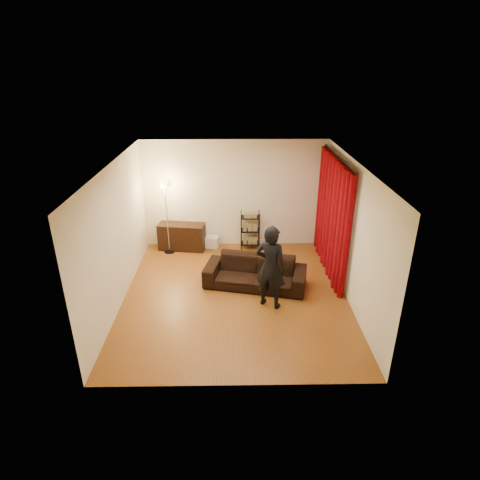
{
  "coord_description": "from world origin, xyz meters",
  "views": [
    {
      "loc": [
        -0.02,
        -7.02,
        4.41
      ],
      "look_at": [
        0.1,
        0.3,
        1.1
      ],
      "focal_mm": 30.0,
      "sensor_mm": 36.0,
      "label": 1
    }
  ],
  "objects_px": {
    "media_cabinet": "(182,237)",
    "storage_boxes": "(212,242)",
    "sofa": "(255,273)",
    "wire_shelf": "(250,230)",
    "person": "(271,267)",
    "floor_lamp": "(167,218)"
  },
  "relations": [
    {
      "from": "storage_boxes",
      "to": "media_cabinet",
      "type": "bearing_deg",
      "value": -173.43
    },
    {
      "from": "person",
      "to": "storage_boxes",
      "type": "xyz_separation_m",
      "value": [
        -1.26,
        2.68,
        -0.69
      ]
    },
    {
      "from": "person",
      "to": "storage_boxes",
      "type": "relative_size",
      "value": 4.82
    },
    {
      "from": "person",
      "to": "wire_shelf",
      "type": "distance_m",
      "value": 2.64
    },
    {
      "from": "person",
      "to": "storage_boxes",
      "type": "bearing_deg",
      "value": -36.91
    },
    {
      "from": "storage_boxes",
      "to": "floor_lamp",
      "type": "bearing_deg",
      "value": -165.82
    },
    {
      "from": "media_cabinet",
      "to": "wire_shelf",
      "type": "relative_size",
      "value": 1.17
    },
    {
      "from": "wire_shelf",
      "to": "person",
      "type": "bearing_deg",
      "value": -86.79
    },
    {
      "from": "sofa",
      "to": "storage_boxes",
      "type": "distance_m",
      "value": 2.19
    },
    {
      "from": "sofa",
      "to": "media_cabinet",
      "type": "relative_size",
      "value": 1.84
    },
    {
      "from": "media_cabinet",
      "to": "floor_lamp",
      "type": "xyz_separation_m",
      "value": [
        -0.3,
        -0.18,
        0.57
      ]
    },
    {
      "from": "floor_lamp",
      "to": "media_cabinet",
      "type": "bearing_deg",
      "value": 30.36
    },
    {
      "from": "sofa",
      "to": "media_cabinet",
      "type": "bearing_deg",
      "value": 146.2
    },
    {
      "from": "media_cabinet",
      "to": "storage_boxes",
      "type": "height_order",
      "value": "media_cabinet"
    },
    {
      "from": "media_cabinet",
      "to": "wire_shelf",
      "type": "distance_m",
      "value": 1.73
    },
    {
      "from": "media_cabinet",
      "to": "floor_lamp",
      "type": "distance_m",
      "value": 0.67
    },
    {
      "from": "sofa",
      "to": "media_cabinet",
      "type": "xyz_separation_m",
      "value": [
        -1.75,
        1.85,
        0.03
      ]
    },
    {
      "from": "wire_shelf",
      "to": "sofa",
      "type": "bearing_deg",
      "value": -91.87
    },
    {
      "from": "media_cabinet",
      "to": "storage_boxes",
      "type": "xyz_separation_m",
      "value": [
        0.74,
        0.08,
        -0.19
      ]
    },
    {
      "from": "storage_boxes",
      "to": "sofa",
      "type": "bearing_deg",
      "value": -62.25
    },
    {
      "from": "media_cabinet",
      "to": "floor_lamp",
      "type": "relative_size",
      "value": 0.63
    },
    {
      "from": "storage_boxes",
      "to": "floor_lamp",
      "type": "relative_size",
      "value": 0.19
    }
  ]
}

